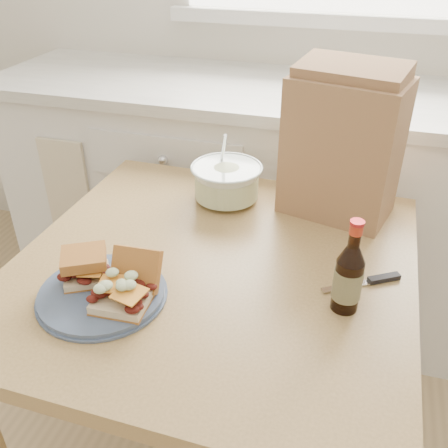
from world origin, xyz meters
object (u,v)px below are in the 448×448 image
(plate, at_px, (102,294))
(paper_bag, at_px, (342,148))
(beer_bottle, at_px, (348,277))
(dining_table, at_px, (214,298))
(coleslaw_bowl, at_px, (227,183))

(plate, xyz_separation_m, paper_bag, (0.43, 0.51, 0.17))
(beer_bottle, bearing_deg, plate, -151.48)
(dining_table, distance_m, beer_bottle, 0.37)
(coleslaw_bowl, bearing_deg, dining_table, -79.82)
(plate, height_order, paper_bag, paper_bag)
(dining_table, height_order, paper_bag, paper_bag)
(dining_table, bearing_deg, plate, -134.00)
(dining_table, distance_m, plate, 0.29)
(beer_bottle, bearing_deg, dining_table, -178.20)
(coleslaw_bowl, distance_m, paper_bag, 0.33)
(coleslaw_bowl, relative_size, beer_bottle, 0.96)
(dining_table, relative_size, beer_bottle, 4.45)
(plate, relative_size, paper_bag, 0.73)
(dining_table, bearing_deg, beer_bottle, -13.13)
(paper_bag, bearing_deg, plate, -116.09)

